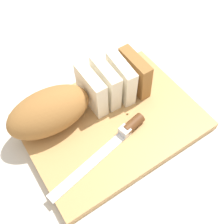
% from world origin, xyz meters
% --- Properties ---
extents(ground_plane, '(3.00, 3.00, 0.00)m').
position_xyz_m(ground_plane, '(0.00, 0.00, 0.00)').
color(ground_plane, beige).
extents(cutting_board, '(0.41, 0.31, 0.02)m').
position_xyz_m(cutting_board, '(0.00, 0.00, 0.01)').
color(cutting_board, tan).
rests_on(cutting_board, ground_plane).
extents(bread_loaf, '(0.34, 0.13, 0.10)m').
position_xyz_m(bread_loaf, '(-0.06, 0.07, 0.07)').
color(bread_loaf, '#996633').
rests_on(bread_loaf, cutting_board).
extents(bread_knife, '(0.27, 0.07, 0.02)m').
position_xyz_m(bread_knife, '(-0.01, -0.05, 0.03)').
color(bread_knife, silver).
rests_on(bread_knife, cutting_board).
extents(crumb_near_knife, '(0.01, 0.01, 0.01)m').
position_xyz_m(crumb_near_knife, '(0.04, -0.01, 0.03)').
color(crumb_near_knife, tan).
rests_on(crumb_near_knife, cutting_board).
extents(crumb_near_loaf, '(0.00, 0.00, 0.00)m').
position_xyz_m(crumb_near_loaf, '(0.00, -0.06, 0.02)').
color(crumb_near_loaf, tan).
rests_on(crumb_near_loaf, cutting_board).
extents(crumb_stray_left, '(0.01, 0.01, 0.01)m').
position_xyz_m(crumb_stray_left, '(-0.07, 0.05, 0.03)').
color(crumb_stray_left, tan).
rests_on(crumb_stray_left, cutting_board).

